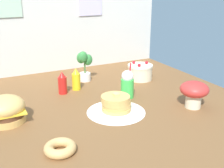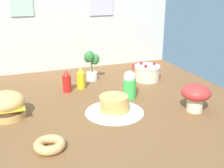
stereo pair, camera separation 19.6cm
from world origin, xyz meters
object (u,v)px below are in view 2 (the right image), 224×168
Objects in this scene: pancake_stack at (114,105)px; ketchup_bottle at (67,82)px; cream_soda_cup at (130,85)px; mushroom_stool at (196,95)px; burger at (6,105)px; layer_cake at (147,73)px; mustard_bottle at (81,79)px; donut_pink_glaze at (50,144)px; potted_plant at (91,64)px.

ketchup_bottle reaches higher than pancake_stack.
mushroom_stool is (0.32, -0.37, 0.01)m from cream_soda_cup.
layer_cake is at bearing 15.72° from burger.
cream_soda_cup reaches higher than layer_cake.
ketchup_bottle is (0.47, 0.31, 0.00)m from burger.
cream_soda_cup is at bearing -134.41° from layer_cake.
cream_soda_cup is at bearing 44.92° from pancake_stack.
ketchup_bottle is 0.91× the size of mushroom_stool.
mustard_bottle is (0.13, 0.04, 0.00)m from ketchup_bottle.
ketchup_bottle is 0.13m from mustard_bottle.
mustard_bottle reaches higher than donut_pink_glaze.
pancake_stack is 1.55× the size of mushroom_stool.
donut_pink_glaze is (-0.39, -0.84, -0.06)m from mustard_bottle.
mustard_bottle is (-0.09, 0.54, 0.03)m from pancake_stack.
cream_soda_cup reaches higher than mushroom_stool.
layer_cake is 1.30m from donut_pink_glaze.
ketchup_bottle reaches higher than burger.
potted_plant reaches higher than ketchup_bottle.
potted_plant is (-0.15, 0.51, 0.04)m from cream_soda_cup.
mushroom_stool reaches higher than layer_cake.
donut_pink_glaze is 1.15m from potted_plant.
cream_soda_cup reaches higher than mustard_bottle.
ketchup_bottle is 0.52m from cream_soda_cup.
mushroom_stool reaches higher than ketchup_bottle.
burger reaches higher than donut_pink_glaze.
ketchup_bottle is 0.67× the size of cream_soda_cup.
layer_cake reaches higher than pancake_stack.
mustard_bottle is 0.66× the size of potted_plant.
ketchup_bottle reaches higher than layer_cake.
mustard_bottle is 0.67× the size of cream_soda_cup.
cream_soda_cup is at bearing 131.10° from mushroom_stool.
layer_cake is at bearing -0.95° from mustard_bottle.
pancake_stack is at bearing 161.87° from mushroom_stool.
mustard_bottle is at bearing 131.04° from mushroom_stool.
donut_pink_glaze is (0.20, -0.49, -0.06)m from burger.
pancake_stack is (0.69, -0.19, -0.03)m from burger.
cream_soda_cup is (0.29, -0.34, 0.02)m from mustard_bottle.
burger is 1.33× the size of mustard_bottle.
potted_plant is at bearing 35.45° from burger.
donut_pink_glaze is at bearing -117.88° from potted_plant.
donut_pink_glaze is 0.61× the size of potted_plant.
mustard_bottle is (-0.61, 0.01, 0.01)m from layer_cake.
ketchup_bottle is (-0.22, 0.50, 0.03)m from pancake_stack.
donut_pink_glaze is (-1.01, -0.83, -0.04)m from layer_cake.
mustard_bottle reaches higher than layer_cake.
potted_plant is 1.00m from mushroom_stool.
potted_plant is at bearing 50.64° from mustard_bottle.
cream_soda_cup reaches higher than burger.
pancake_stack is at bearing -135.08° from cream_soda_cup.
cream_soda_cup is 0.49m from mushroom_stool.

